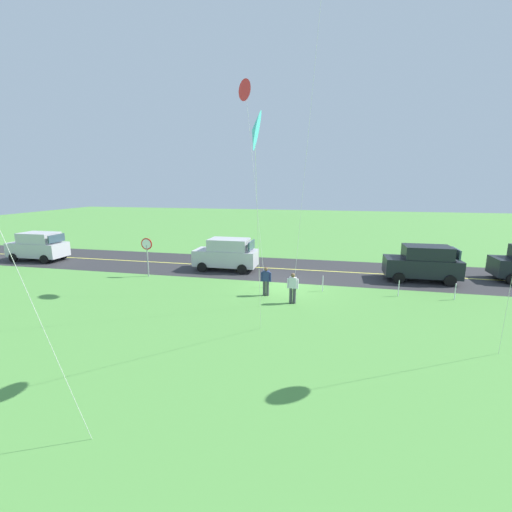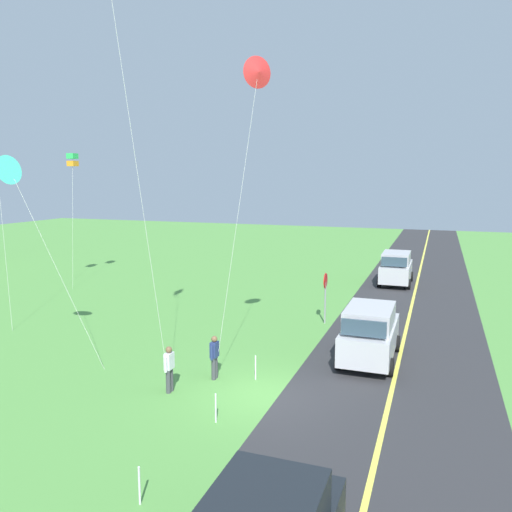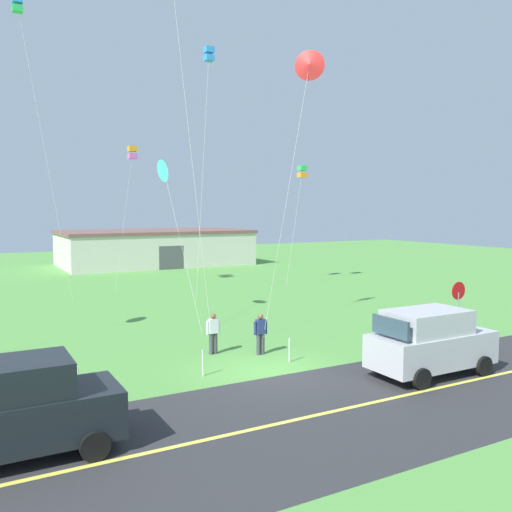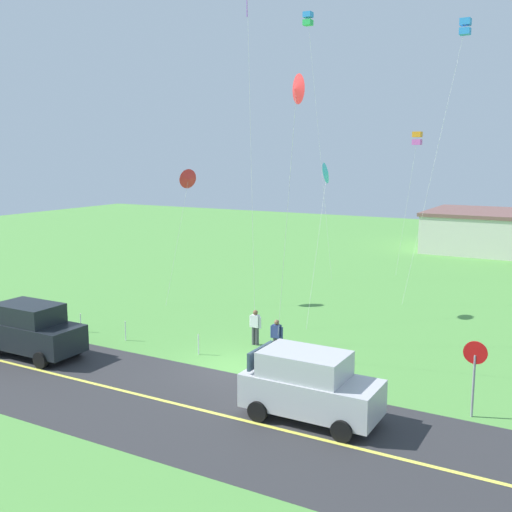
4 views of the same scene
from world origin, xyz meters
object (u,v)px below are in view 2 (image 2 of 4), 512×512
Objects in this scene: car_suv_foreground at (370,333)px; kite_cyan_top at (10,170)px; stop_sign at (325,288)px; person_adult_companion at (169,368)px; kite_red_low at (258,73)px; kite_green_far at (72,160)px; person_adult_near at (214,356)px; car_parked_east_far at (396,268)px.

car_suv_foreground is 0.55× the size of kite_cyan_top.
stop_sign is 1.60× the size of person_adult_companion.
kite_red_low reaches higher than kite_green_far.
stop_sign is 0.29× the size of kite_green_far.
car_suv_foreground is at bearing -112.79° from kite_green_far.
person_adult_near is 1.00× the size of person_adult_companion.
person_adult_companion is 0.20× the size of kite_cyan_top.
person_adult_near is at bearing -127.93° from kite_green_far.
stop_sign reaches higher than car_suv_foreground.
car_suv_foreground reaches higher than person_adult_near.
kite_cyan_top is at bearing 47.43° from person_adult_companion.
kite_green_far is (14.28, 15.37, 7.54)m from person_adult_companion.
car_parked_east_far is at bearing 0.92° from car_suv_foreground.
person_adult_companion is (-5.33, 5.94, -0.29)m from car_suv_foreground.
stop_sign is (4.56, 2.78, 0.65)m from car_suv_foreground.
stop_sign is at bearing -56.41° from person_adult_companion.
person_adult_companion is (-1.57, 0.95, 0.00)m from person_adult_near.
kite_green_far reaches higher than car_parked_east_far.
kite_green_far is at bearing 8.45° from person_adult_companion.
kite_red_low is (-6.96, 1.05, 8.97)m from stop_sign.
kite_green_far reaches higher than stop_sign.
person_adult_near is (-8.32, 2.22, -0.94)m from stop_sign.
car_parked_east_far is at bearing -53.91° from person_adult_companion.
car_parked_east_far is at bearing -11.28° from kite_red_low.
kite_cyan_top is (-9.42, 9.95, 5.67)m from stop_sign.
kite_cyan_top reaches higher than person_adult_companion.
kite_green_far reaches higher than person_adult_near.
kite_red_low is (1.36, -1.17, 9.91)m from person_adult_near.
car_suv_foreground and car_parked_east_far have the same top height.
person_adult_near is 1.83m from person_adult_companion.
car_suv_foreground is 1.72× the size of stop_sign.
car_suv_foreground is 6.26m from person_adult_near.
car_suv_foreground is 1.00× the size of car_parked_east_far.
person_adult_near and person_adult_companion have the same top height.
kite_cyan_top is (0.47, 6.78, 6.61)m from person_adult_companion.
stop_sign is 10.43m from person_adult_companion.
stop_sign reaches higher than person_adult_companion.
kite_green_far is at bearing -53.32° from person_adult_near.
kite_green_far is at bearing 107.34° from car_parked_east_far.
stop_sign is 11.41m from kite_red_low.
kite_cyan_top is (-20.39, 12.47, 6.32)m from car_parked_east_far.
kite_green_far reaches higher than kite_cyan_top.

